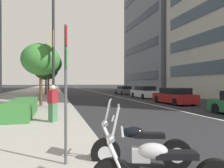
# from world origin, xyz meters

# --- Properties ---
(sidewalk_right_plaza) EXTENTS (160.00, 9.80, 0.15)m
(sidewalk_right_plaza) POSITION_xyz_m (30.00, 11.52, 0.07)
(sidewalk_right_plaza) COLOR #A39E93
(sidewalk_right_plaza) RESTS_ON ground
(lane_centre_stripe) EXTENTS (110.00, 0.16, 0.01)m
(lane_centre_stripe) POSITION_xyz_m (35.00, 0.00, 0.00)
(lane_centre_stripe) COLOR silver
(lane_centre_stripe) RESTS_ON ground
(motorcycle_second_in_row) EXTENTS (0.90, 2.07, 1.48)m
(motorcycle_second_in_row) POSITION_xyz_m (1.34, 6.17, 0.44)
(motorcycle_second_in_row) COLOR black
(motorcycle_second_in_row) RESTS_ON ground
(car_far_down_avenue) EXTENTS (4.37, 2.02, 1.40)m
(car_far_down_avenue) POSITION_xyz_m (12.84, -2.19, 0.67)
(car_far_down_avenue) COLOR maroon
(car_far_down_avenue) RESTS_ON ground
(car_following_behind) EXTENTS (4.41, 2.01, 1.44)m
(car_following_behind) POSITION_xyz_m (19.89, -2.64, 0.69)
(car_following_behind) COLOR silver
(car_following_behind) RESTS_ON ground
(car_lead_in_lane) EXTENTS (4.29, 1.99, 1.33)m
(car_lead_in_lane) POSITION_xyz_m (27.94, -2.80, 0.63)
(car_lead_in_lane) COLOR #4C515B
(car_lead_in_lane) RESTS_ON ground
(parking_sign_by_curb) EXTENTS (0.32, 0.06, 2.90)m
(parking_sign_by_curb) POSITION_xyz_m (1.64, 7.67, 1.96)
(parking_sign_by_curb) COLOR #47494C
(parking_sign_by_curb) RESTS_ON sidewalk_right_plaza
(street_lamp_with_banners) EXTENTS (1.26, 2.36, 8.57)m
(street_lamp_with_banners) POSITION_xyz_m (11.68, 7.68, 5.24)
(street_lamp_with_banners) COLOR #232326
(street_lamp_with_banners) RESTS_ON sidewalk_right_plaza
(clipped_hedge_bed) EXTENTS (4.30, 1.10, 0.84)m
(clipped_hedge_bed) POSITION_xyz_m (8.40, 9.48, 0.57)
(clipped_hedge_bed) COLOR #337033
(clipped_hedge_bed) RESTS_ON sidewalk_right_plaza
(street_tree_far_plaza) EXTENTS (2.80, 2.80, 4.62)m
(street_tree_far_plaza) POSITION_xyz_m (13.16, 8.91, 3.57)
(street_tree_far_plaza) COLOR #473323
(street_tree_far_plaza) RESTS_ON sidewalk_right_plaza
(street_tree_mid_sidewalk) EXTENTS (3.18, 3.18, 5.39)m
(street_tree_mid_sidewalk) POSITION_xyz_m (22.60, 8.67, 4.18)
(street_tree_mid_sidewalk) COLOR #473323
(street_tree_mid_sidewalk) RESTS_ON sidewalk_right_plaza
(street_tree_by_lamp_post) EXTENTS (3.46, 3.46, 5.08)m
(street_tree_by_lamp_post) POSITION_xyz_m (28.00, 9.15, 3.75)
(street_tree_by_lamp_post) COLOR #473323
(street_tree_by_lamp_post) RESTS_ON sidewalk_right_plaza
(pedestrian_on_plaza) EXTENTS (0.47, 0.46, 1.59)m
(pedestrian_on_plaza) POSITION_xyz_m (6.41, 7.98, 0.95)
(pedestrian_on_plaza) COLOR #3F724C
(pedestrian_on_plaza) RESTS_ON sidewalk_right_plaza
(office_tower_near_left) EXTENTS (18.02, 21.57, 40.13)m
(office_tower_near_left) POSITION_xyz_m (35.51, -19.35, 20.06)
(office_tower_near_left) COLOR slate
(office_tower_near_left) RESTS_ON ground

